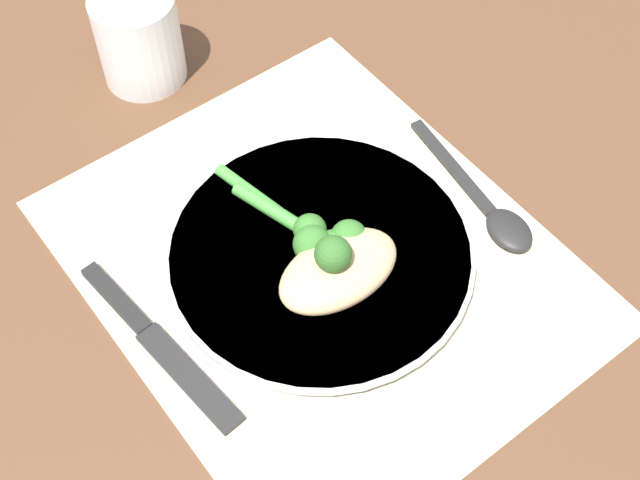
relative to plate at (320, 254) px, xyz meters
name	(u,v)px	position (x,y,z in m)	size (l,w,h in m)	color
ground_plane	(320,263)	(0.00, 0.00, -0.01)	(3.00, 3.00, 0.00)	brown
placemat	(320,261)	(0.00, 0.00, -0.01)	(0.42, 0.35, 0.00)	beige
plate	(320,254)	(0.00, 0.00, 0.00)	(0.26, 0.26, 0.01)	silver
chicken_fillet	(338,271)	(-0.03, 0.01, 0.02)	(0.07, 0.11, 0.03)	tan
pesto_dollop_primary	(333,254)	(-0.03, 0.01, 0.05)	(0.03, 0.03, 0.03)	#336628
broccoli_stalk_front	(348,259)	(-0.03, -0.01, 0.02)	(0.14, 0.06, 0.03)	green
broccoli_stalk_right	(329,237)	(0.00, -0.01, 0.02)	(0.12, 0.06, 0.03)	green
broccoli_stalk_left	(301,230)	(0.02, 0.01, 0.02)	(0.13, 0.04, 0.03)	green
knife	(155,341)	(0.02, 0.15, -0.01)	(0.19, 0.03, 0.01)	black
spoon	(495,215)	(-0.06, -0.15, 0.00)	(0.17, 0.05, 0.01)	black
water_glass	(140,38)	(0.28, 0.00, 0.03)	(0.08, 0.08, 0.09)	white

